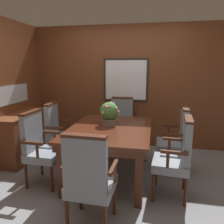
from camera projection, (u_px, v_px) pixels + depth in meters
name	position (u px, v px, depth m)	size (l,w,h in m)	color
ground_plane	(108.00, 181.00, 3.19)	(14.00, 14.00, 0.00)	gray
wall_back	(124.00, 87.00, 4.48)	(7.20, 0.08, 2.45)	brown
dining_table	(110.00, 134.00, 3.20)	(1.17, 1.53, 0.77)	#4C2314
chair_head_far	(121.00, 122.00, 4.33)	(0.52, 0.45, 1.04)	#472314
chair_left_far	(58.00, 131.00, 3.73)	(0.48, 0.54, 1.04)	#472314
chair_head_near	(89.00, 178.00, 2.15)	(0.52, 0.46, 1.04)	#472314
chair_right_far	(176.00, 137.00, 3.37)	(0.46, 0.52, 1.04)	#472314
chair_left_near	(40.00, 145.00, 3.05)	(0.46, 0.52, 1.04)	#472314
chair_right_near	(177.00, 155.00, 2.72)	(0.48, 0.54, 1.04)	#472314
potted_plant	(109.00, 113.00, 3.31)	(0.30, 0.28, 0.35)	gray
sideboard_cabinet	(25.00, 135.00, 3.96)	(0.44, 1.20, 0.83)	brown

